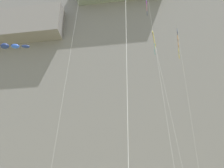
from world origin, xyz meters
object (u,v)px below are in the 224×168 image
at_px(kite_windsock_far_right, 4,46).
at_px(kite_diamond_mid_right, 155,44).
at_px(kite_banner_near_cliff, 179,51).
at_px(kite_banner_far_left, 147,3).

bearing_deg(kite_windsock_far_right, kite_diamond_mid_right, 2.59).
height_order(kite_banner_near_cliff, kite_diamond_mid_right, kite_banner_near_cliff).
bearing_deg(kite_banner_near_cliff, kite_banner_far_left, -119.91).
relative_size(kite_banner_near_cliff, kite_diamond_mid_right, 1.09).
bearing_deg(kite_diamond_mid_right, kite_windsock_far_right, -177.41).
xyz_separation_m(kite_banner_near_cliff, kite_diamond_mid_right, (-3.11, -4.87, -2.26)).
height_order(kite_banner_far_left, kite_windsock_far_right, kite_banner_far_left).
xyz_separation_m(kite_banner_far_left, kite_windsock_far_right, (-16.29, 0.68, -3.49)).
xyz_separation_m(kite_diamond_mid_right, kite_windsock_far_right, (-16.81, -0.76, 0.99)).
distance_m(kite_banner_near_cliff, kite_windsock_far_right, 20.74).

